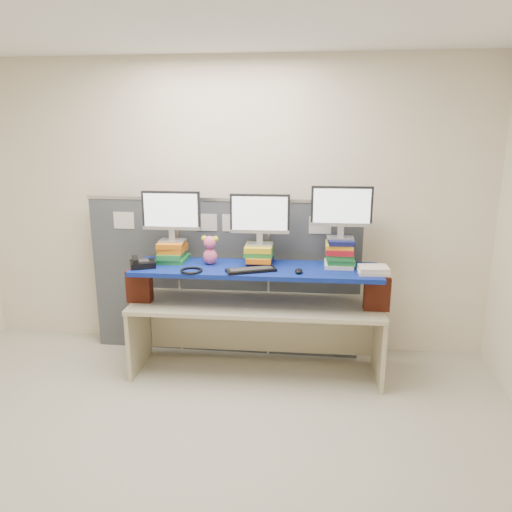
# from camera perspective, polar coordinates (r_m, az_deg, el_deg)

# --- Properties ---
(room) EXTENTS (5.00, 4.00, 2.80)m
(room) POSITION_cam_1_polar(r_m,az_deg,el_deg) (2.96, -10.31, -0.80)
(room) COLOR #F7E8CB
(room) RESTS_ON ground
(cubicle_partition) EXTENTS (2.60, 0.06, 1.53)m
(cubicle_partition) POSITION_cam_1_polar(r_m,az_deg,el_deg) (4.79, -3.70, -2.35)
(cubicle_partition) COLOR #3F444A
(cubicle_partition) RESTS_ON ground
(desk) EXTENTS (2.21, 0.70, 0.67)m
(desk) POSITION_cam_1_polar(r_m,az_deg,el_deg) (4.43, 0.00, -7.04)
(desk) COLOR #C1B693
(desk) RESTS_ON ground
(brick_pier_left) EXTENTS (0.21, 0.12, 0.29)m
(brick_pier_left) POSITION_cam_1_polar(r_m,az_deg,el_deg) (4.50, -13.18, -3.32)
(brick_pier_left) COLOR maroon
(brick_pier_left) RESTS_ON desk
(brick_pier_right) EXTENTS (0.21, 0.12, 0.29)m
(brick_pier_right) POSITION_cam_1_polar(r_m,az_deg,el_deg) (4.31, 13.65, -4.15)
(brick_pier_right) COLOR maroon
(brick_pier_right) RESTS_ON desk
(blue_board) EXTENTS (2.13, 0.58, 0.04)m
(blue_board) POSITION_cam_1_polar(r_m,az_deg,el_deg) (4.29, 0.00, -1.54)
(blue_board) COLOR navy
(blue_board) RESTS_ON brick_pier_left
(book_stack_left) EXTENTS (0.25, 0.31, 0.18)m
(book_stack_left) POSITION_cam_1_polar(r_m,az_deg,el_deg) (4.51, -9.54, 0.50)
(book_stack_left) COLOR #217C34
(book_stack_left) RESTS_ON blue_board
(book_stack_center) EXTENTS (0.26, 0.31, 0.17)m
(book_stack_center) POSITION_cam_1_polar(r_m,az_deg,el_deg) (4.37, 0.37, 0.21)
(book_stack_center) COLOR #11154A
(book_stack_center) RESTS_ON blue_board
(book_stack_right) EXTENTS (0.26, 0.32, 0.24)m
(book_stack_right) POSITION_cam_1_polar(r_m,az_deg,el_deg) (4.35, 9.54, 0.42)
(book_stack_right) COLOR beige
(book_stack_right) RESTS_ON blue_board
(monitor_left) EXTENTS (0.52, 0.15, 0.45)m
(monitor_left) POSITION_cam_1_polar(r_m,az_deg,el_deg) (4.43, -9.66, 4.85)
(monitor_left) COLOR #A7A7AC
(monitor_left) RESTS_ON book_stack_left
(monitor_center) EXTENTS (0.52, 0.15, 0.45)m
(monitor_center) POSITION_cam_1_polar(r_m,az_deg,el_deg) (4.30, 0.44, 4.54)
(monitor_center) COLOR #A7A7AC
(monitor_center) RESTS_ON book_stack_center
(monitor_right) EXTENTS (0.52, 0.15, 0.45)m
(monitor_right) POSITION_cam_1_polar(r_m,az_deg,el_deg) (4.28, 9.75, 5.30)
(monitor_right) COLOR #A7A7AC
(monitor_right) RESTS_ON book_stack_right
(keyboard) EXTENTS (0.44, 0.29, 0.03)m
(keyboard) POSITION_cam_1_polar(r_m,az_deg,el_deg) (4.16, -0.58, -1.61)
(keyboard) COLOR black
(keyboard) RESTS_ON blue_board
(mouse) EXTENTS (0.09, 0.12, 0.03)m
(mouse) POSITION_cam_1_polar(r_m,az_deg,el_deg) (4.13, 4.90, -1.71)
(mouse) COLOR black
(mouse) RESTS_ON blue_board
(desk_phone) EXTENTS (0.26, 0.25, 0.09)m
(desk_phone) POSITION_cam_1_polar(r_m,az_deg,el_deg) (4.39, -12.93, -0.81)
(desk_phone) COLOR black
(desk_phone) RESTS_ON blue_board
(headset) EXTENTS (0.22, 0.22, 0.02)m
(headset) POSITION_cam_1_polar(r_m,az_deg,el_deg) (4.19, -7.40, -1.65)
(headset) COLOR black
(headset) RESTS_ON blue_board
(plush_toy) EXTENTS (0.15, 0.11, 0.25)m
(plush_toy) POSITION_cam_1_polar(r_m,az_deg,el_deg) (4.36, -5.27, 0.72)
(plush_toy) COLOR #EC5A8C
(plush_toy) RESTS_ON blue_board
(binder_stack) EXTENTS (0.26, 0.22, 0.06)m
(binder_stack) POSITION_cam_1_polar(r_m,az_deg,el_deg) (4.21, 13.27, -1.57)
(binder_stack) COLOR beige
(binder_stack) RESTS_ON blue_board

